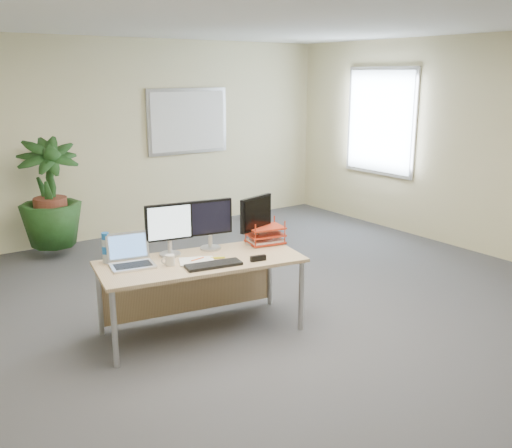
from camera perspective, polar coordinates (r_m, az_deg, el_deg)
floor at (r=5.05m, az=3.70°, el=-11.34°), size 8.00×8.00×0.00m
back_wall at (r=8.09m, az=-14.44°, el=8.13°), size 7.00×0.04×2.70m
ceiling at (r=4.56m, az=4.30°, el=20.76°), size 7.00×8.00×0.02m
whiteboard at (r=8.54m, az=-6.82°, el=10.17°), size 1.30×0.04×0.95m
window at (r=8.63m, az=12.32°, el=9.98°), size 0.04×1.30×1.55m
desk at (r=5.07m, az=-5.88°, el=-4.78°), size 1.85×1.04×0.67m
floor_plant at (r=7.41m, az=-19.92°, el=2.44°), size 0.92×0.92×1.50m
monitor_left at (r=5.02m, az=-8.69°, el=-0.21°), size 0.42×0.19×0.46m
monitor_right at (r=5.16m, az=-4.63°, el=0.29°), size 0.41×0.19×0.46m
monitor_dark at (r=5.30m, az=0.01°, el=0.71°), size 0.41×0.19×0.46m
laptop at (r=4.89m, az=-12.44°, el=-3.31°), size 0.41×0.37×0.26m
keyboard at (r=4.77m, az=-4.26°, el=-4.09°), size 0.49×0.24×0.03m
coffee_mug at (r=4.82m, az=-8.64°, el=-3.59°), size 0.12×0.08×0.09m
spiral_notebook at (r=4.89m, az=-5.94°, el=-3.73°), size 0.36×0.32×0.01m
orange_pen at (r=4.91m, az=-5.88°, el=-3.51°), size 0.14×0.04×0.01m
yellow_highlighter at (r=4.96m, az=-3.84°, el=-3.39°), size 0.12×0.07×0.02m
water_bottle at (r=4.97m, az=-14.77°, el=-2.38°), size 0.07×0.07×0.26m
letter_tray at (r=5.38m, az=0.92°, el=-1.21°), size 0.37×0.31×0.16m
stapler at (r=4.89m, az=0.21°, el=-3.45°), size 0.14×0.06×0.05m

